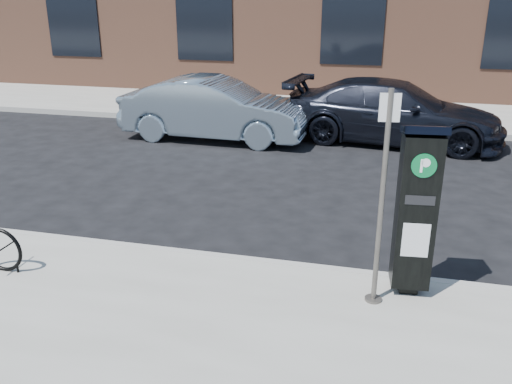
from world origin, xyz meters
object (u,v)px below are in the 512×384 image
(parking_kiosk, at_px, (416,209))
(car_silver, at_px, (215,109))
(car_dark, at_px, (393,112))
(sign_pole, at_px, (382,203))
(bike_rack, at_px, (1,250))

(parking_kiosk, height_order, car_silver, parking_kiosk)
(car_silver, relative_size, car_dark, 0.89)
(car_dark, bearing_deg, sign_pole, -173.70)
(parking_kiosk, height_order, car_dark, parking_kiosk)
(parking_kiosk, bearing_deg, car_dark, 86.48)
(sign_pole, relative_size, car_silver, 0.53)
(car_dark, bearing_deg, car_silver, 107.01)
(car_silver, bearing_deg, car_dark, -78.32)
(bike_rack, height_order, car_dark, car_dark)
(car_silver, bearing_deg, bike_rack, 178.44)
(bike_rack, bearing_deg, sign_pole, 5.42)
(sign_pole, distance_m, car_silver, 8.26)
(sign_pole, height_order, bike_rack, sign_pole)
(sign_pole, relative_size, car_dark, 0.47)
(bike_rack, distance_m, car_dark, 9.52)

